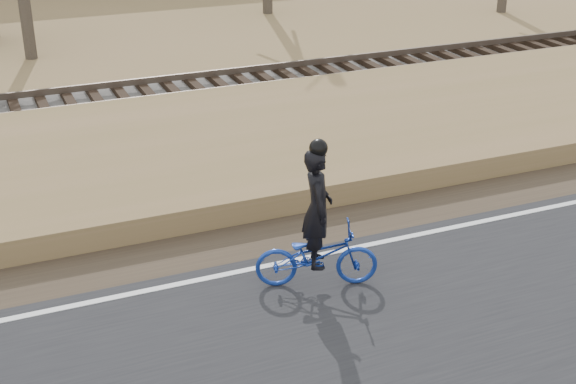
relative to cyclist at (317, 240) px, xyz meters
name	(u,v)px	position (x,y,z in m)	size (l,w,h in m)	color
ground	(478,232)	(3.25, 0.57, -0.79)	(120.00, 120.00, 0.00)	olive
edge_line	(471,224)	(3.25, 0.77, -0.73)	(120.00, 0.12, 0.01)	silver
shoulder	(439,203)	(3.25, 1.77, -0.77)	(120.00, 1.60, 0.04)	#473A2B
embankment	(362,139)	(3.25, 4.77, -0.57)	(120.00, 5.00, 0.44)	olive
ballast	(292,90)	(3.25, 8.57, -0.57)	(120.00, 3.00, 0.45)	slate
railroad	(292,78)	(3.25, 8.57, -0.26)	(120.00, 2.40, 0.29)	black
cyclist	(317,240)	(0.00, 0.00, 0.00)	(1.89, 1.17, 2.27)	navy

